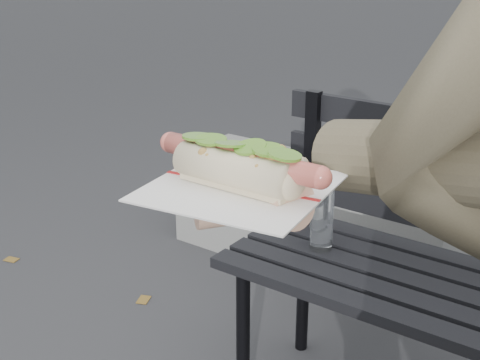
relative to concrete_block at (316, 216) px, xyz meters
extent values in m
cylinder|color=black|center=(0.28, -0.93, 0.02)|extent=(0.04, 0.04, 0.45)
cylinder|color=black|center=(0.28, -0.59, 0.02)|extent=(0.04, 0.04, 0.45)
cube|color=black|center=(0.28, -0.57, 0.47)|extent=(0.04, 0.03, 0.42)
cylinder|color=white|center=(0.42, -0.75, 0.37)|extent=(0.06, 0.06, 0.19)
cylinder|color=white|center=(0.42, -0.75, 0.48)|extent=(0.03, 0.03, 0.02)
cube|color=slate|center=(0.00, 0.00, 0.00)|extent=(1.20, 0.40, 0.40)
cylinder|color=#D8A384|center=(0.86, -1.69, 0.85)|extent=(0.09, 0.08, 0.07)
ellipsoid|color=#D8A384|center=(0.82, -1.70, 0.85)|extent=(0.10, 0.11, 0.03)
cylinder|color=#D8A384|center=(0.77, -1.73, 0.85)|extent=(0.05, 0.02, 0.02)
cylinder|color=#D8A384|center=(0.77, -1.71, 0.85)|extent=(0.05, 0.02, 0.02)
cylinder|color=#D8A384|center=(0.77, -1.69, 0.85)|extent=(0.05, 0.02, 0.02)
cylinder|color=#D8A384|center=(0.77, -1.67, 0.85)|extent=(0.05, 0.02, 0.02)
cylinder|color=#D8A384|center=(0.83, -1.75, 0.85)|extent=(0.04, 0.05, 0.02)
cube|color=white|center=(0.82, -1.70, 0.87)|extent=(0.21, 0.21, 0.00)
cube|color=#B21E1E|center=(0.82, -1.70, 0.87)|extent=(0.19, 0.03, 0.00)
cylinder|color=#DC6354|center=(0.82, -1.70, 0.90)|extent=(0.20, 0.02, 0.02)
sphere|color=#DC6354|center=(0.72, -1.70, 0.90)|extent=(0.03, 0.02, 0.02)
sphere|color=#DC6354|center=(0.92, -1.70, 0.90)|extent=(0.02, 0.02, 0.02)
sphere|color=#9E6B2D|center=(0.88, -1.69, 0.91)|extent=(0.01, 0.01, 0.01)
sphere|color=#9E6B2D|center=(0.85, -1.71, 0.91)|extent=(0.01, 0.01, 0.01)
sphere|color=#9E6B2D|center=(0.82, -1.70, 0.91)|extent=(0.01, 0.01, 0.01)
sphere|color=#9E6B2D|center=(0.80, -1.72, 0.90)|extent=(0.01, 0.01, 0.01)
sphere|color=#9E6B2D|center=(0.87, -1.70, 0.91)|extent=(0.01, 0.01, 0.01)
sphere|color=#9E6B2D|center=(0.84, -1.69, 0.90)|extent=(0.01, 0.01, 0.01)
sphere|color=#9E6B2D|center=(0.79, -1.68, 0.90)|extent=(0.01, 0.01, 0.01)
sphere|color=#9E6B2D|center=(0.86, -1.68, 0.90)|extent=(0.01, 0.01, 0.01)
sphere|color=#9E6B2D|center=(0.86, -1.70, 0.91)|extent=(0.01, 0.01, 0.01)
sphere|color=#9E6B2D|center=(0.86, -1.72, 0.90)|extent=(0.01, 0.01, 0.01)
sphere|color=#9E6B2D|center=(0.87, -1.69, 0.91)|extent=(0.01, 0.01, 0.01)
sphere|color=#9E6B2D|center=(0.82, -1.69, 0.91)|extent=(0.01, 0.01, 0.01)
sphere|color=#9E6B2D|center=(0.78, -1.68, 0.90)|extent=(0.01, 0.01, 0.01)
sphere|color=#9E6B2D|center=(0.83, -1.68, 0.91)|extent=(0.01, 0.01, 0.01)
sphere|color=#9E6B2D|center=(0.85, -1.69, 0.91)|extent=(0.01, 0.01, 0.01)
sphere|color=#9E6B2D|center=(0.79, -1.72, 0.90)|extent=(0.01, 0.01, 0.01)
sphere|color=#9E6B2D|center=(0.83, -1.69, 0.91)|extent=(0.01, 0.01, 0.01)
sphere|color=#9E6B2D|center=(0.81, -1.69, 0.91)|extent=(0.01, 0.01, 0.01)
sphere|color=#9E6B2D|center=(0.81, -1.71, 0.90)|extent=(0.01, 0.01, 0.01)
sphere|color=#9E6B2D|center=(0.87, -1.71, 0.90)|extent=(0.01, 0.01, 0.01)
sphere|color=#9E6B2D|center=(0.80, -1.69, 0.90)|extent=(0.01, 0.01, 0.01)
sphere|color=#9E6B2D|center=(0.85, -1.70, 0.91)|extent=(0.01, 0.01, 0.01)
sphere|color=#9E6B2D|center=(0.86, -1.68, 0.91)|extent=(0.01, 0.01, 0.01)
sphere|color=#9E6B2D|center=(0.88, -1.69, 0.90)|extent=(0.01, 0.01, 0.01)
sphere|color=#9E6B2D|center=(0.84, -1.71, 0.90)|extent=(0.01, 0.01, 0.01)
sphere|color=#9E6B2D|center=(0.78, -1.68, 0.91)|extent=(0.01, 0.01, 0.01)
sphere|color=#9E6B2D|center=(0.87, -1.70, 0.91)|extent=(0.01, 0.01, 0.01)
sphere|color=#9E6B2D|center=(0.79, -1.71, 0.91)|extent=(0.01, 0.01, 0.01)
cylinder|color=#5E9A2A|center=(0.76, -1.70, 0.91)|extent=(0.04, 0.04, 0.01)
cylinder|color=#5E9A2A|center=(0.78, -1.70, 0.91)|extent=(0.04, 0.04, 0.01)
cylinder|color=#5E9A2A|center=(0.81, -1.70, 0.91)|extent=(0.04, 0.04, 0.01)
cylinder|color=#5E9A2A|center=(0.84, -1.70, 0.91)|extent=(0.04, 0.04, 0.01)
cylinder|color=#5E9A2A|center=(0.86, -1.69, 0.92)|extent=(0.04, 0.04, 0.01)
cylinder|color=#5E9A2A|center=(0.88, -1.70, 0.92)|extent=(0.04, 0.04, 0.01)
cube|color=brown|center=(-1.04, -0.76, -0.20)|extent=(0.06, 0.05, 0.00)
cube|color=brown|center=(-0.36, -0.68, -0.20)|extent=(0.06, 0.07, 0.00)
cube|color=brown|center=(-0.06, 0.42, -0.20)|extent=(0.05, 0.04, 0.00)
cube|color=brown|center=(-0.90, 0.36, -0.20)|extent=(0.06, 0.05, 0.00)
camera|label=1|loc=(1.22, -2.26, 1.14)|focal=50.00mm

